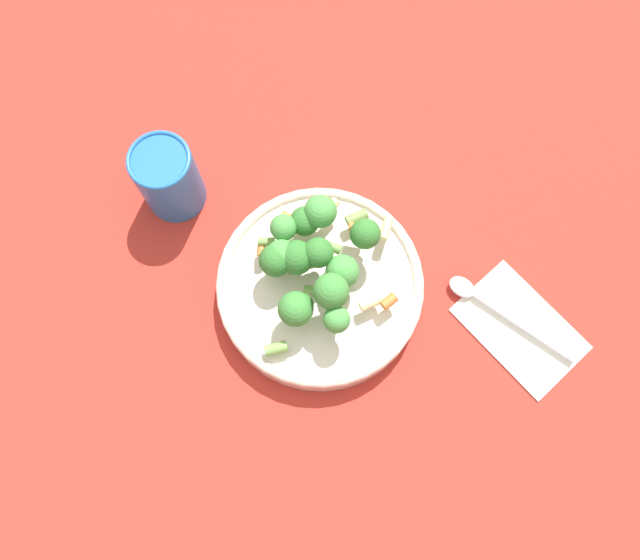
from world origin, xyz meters
name	(u,v)px	position (x,y,z in m)	size (l,w,h in m)	color
ground_plane	(320,291)	(0.00, 0.00, 0.00)	(3.00, 3.00, 0.00)	#B72D23
bowl	(320,286)	(0.00, 0.00, 0.02)	(0.27, 0.27, 0.04)	beige
pasta_salad	(313,262)	(-0.02, 0.00, 0.08)	(0.19, 0.22, 0.08)	#8CB766
cup	(168,178)	(-0.21, -0.12, 0.06)	(0.08, 0.08, 0.11)	#2366B2
napkin	(520,328)	(0.16, 0.22, 0.00)	(0.18, 0.15, 0.01)	white
spoon	(489,305)	(0.11, 0.19, 0.01)	(0.17, 0.11, 0.01)	silver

